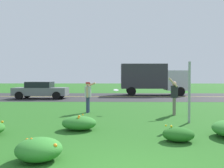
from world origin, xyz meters
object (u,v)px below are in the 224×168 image
person_catcher_dark_shirt (174,95)px  car_gray_center_left (41,90)px  frisbee_white (116,90)px  box_truck_silver (152,78)px  person_thrower_red_cap_gray_shirt (88,94)px  sign_post_near_path (189,92)px

person_catcher_dark_shirt → car_gray_center_left: 12.77m
frisbee_white → box_truck_silver: box_truck_silver is taller
person_thrower_red_cap_gray_shirt → frisbee_white: 1.47m
sign_post_near_path → car_gray_center_left: 14.28m
sign_post_near_path → box_truck_silver: (0.77, 15.13, 0.58)m
sign_post_near_path → box_truck_silver: 15.16m
person_thrower_red_cap_gray_shirt → sign_post_near_path: bearing=-31.3°
sign_post_near_path → car_gray_center_left: size_ratio=0.54×
sign_post_near_path → frisbee_white: 3.89m
frisbee_white → car_gray_center_left: (-6.49, 8.16, -0.43)m
person_catcher_dark_shirt → car_gray_center_left: size_ratio=0.40×
person_thrower_red_cap_gray_shirt → person_catcher_dark_shirt: size_ratio=0.87×
person_thrower_red_cap_gray_shirt → frisbee_white: bearing=-4.7°
car_gray_center_left → person_thrower_red_cap_gray_shirt: bearing=-57.9°
car_gray_center_left → box_truck_silver: box_truck_silver is taller
sign_post_near_path → person_catcher_dark_shirt: size_ratio=1.35×
person_catcher_dark_shirt → person_thrower_red_cap_gray_shirt: bearing=170.9°
box_truck_silver → sign_post_near_path: bearing=-92.9°
person_thrower_red_cap_gray_shirt → frisbee_white: (1.45, -0.12, 0.21)m
sign_post_near_path → car_gray_center_left: sign_post_near_path is taller
frisbee_white → car_gray_center_left: car_gray_center_left is taller
person_catcher_dark_shirt → frisbee_white: size_ratio=6.86×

